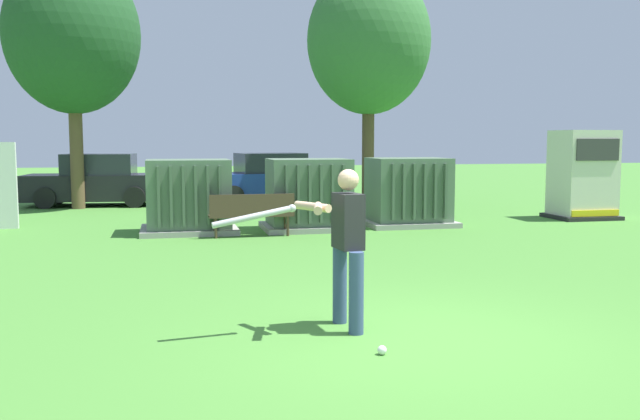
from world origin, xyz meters
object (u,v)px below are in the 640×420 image
parked_car_left_of_center (267,180)px  transformer_west (189,197)px  park_bench (252,212)px  transformer_mid_east (408,193)px  transformer_mid_west (309,195)px  sports_ball (382,350)px  batter (343,240)px  parked_car_leftmost (96,182)px  generator_enclosure (583,175)px

parked_car_left_of_center → transformer_west: bearing=-111.5°
transformer_west → park_bench: transformer_west is taller
transformer_mid_east → transformer_mid_west: bearing=-174.9°
parked_car_left_of_center → transformer_mid_east: bearing=-70.5°
transformer_mid_east → sports_ball: bearing=-111.1°
park_bench → transformer_mid_west: bearing=33.7°
park_bench → batter: size_ratio=1.04×
sports_ball → transformer_west: bearing=99.2°
transformer_mid_east → park_bench: (-3.91, -1.17, -0.25)m
park_bench → batter: batter is taller
transformer_mid_east → park_bench: size_ratio=1.16×
parked_car_left_of_center → parked_car_leftmost: bearing=179.5°
generator_enclosure → parked_car_left_of_center: 9.80m
transformer_west → sports_ball: (1.51, -9.36, -0.74)m
transformer_west → sports_ball: transformer_west is taller
generator_enclosure → batter: (-8.76, -8.95, -0.16)m
parked_car_leftmost → parked_car_left_of_center: bearing=-0.5°
transformer_mid_east → sports_ball: transformer_mid_east is taller
sports_ball → parked_car_leftmost: size_ratio=0.02×
generator_enclosure → park_bench: bearing=-169.9°
transformer_west → transformer_mid_west: (2.70, -0.05, 0.00)m
transformer_mid_east → batter: 9.37m
transformer_west → transformer_mid_east: (5.19, 0.17, 0.00)m
transformer_mid_east → parked_car_leftmost: size_ratio=0.48×
transformer_mid_east → sports_ball: size_ratio=23.33×
batter → transformer_mid_west: bearing=80.9°
parked_car_leftmost → sports_ball: bearing=-75.9°
transformer_mid_west → sports_ball: bearing=-97.3°
transformer_mid_west → batter: batter is taller
parked_car_leftmost → transformer_mid_west: bearing=-53.2°
park_bench → batter: bearing=-89.3°
park_bench → transformer_mid_east: bearing=16.7°
batter → parked_car_left_of_center: (1.39, 15.41, -0.22)m
transformer_mid_west → transformer_mid_east: bearing=5.1°
park_bench → sports_ball: bearing=-88.4°
parked_car_leftmost → batter: bearing=-75.5°
transformer_west → generator_enclosure: generator_enclosure is taller
transformer_mid_west → batter: 8.44m
transformer_west → transformer_mid_east: 5.20m
transformer_west → sports_ball: size_ratio=23.33×
transformer_mid_west → generator_enclosure: size_ratio=0.91×
batter → parked_car_left_of_center: batter is taller
transformer_mid_west → park_bench: 1.73m
parked_car_left_of_center → sports_ball: bearing=-94.4°
generator_enclosure → parked_car_leftmost: (-12.75, 6.50, -0.38)m
transformer_mid_east → parked_car_left_of_center: 7.27m
park_bench → parked_car_leftmost: 8.96m
transformer_west → transformer_mid_west: size_ratio=1.00×
transformer_mid_east → transformer_west: bearing=-178.1°
park_bench → batter: (0.10, -7.38, 0.44)m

